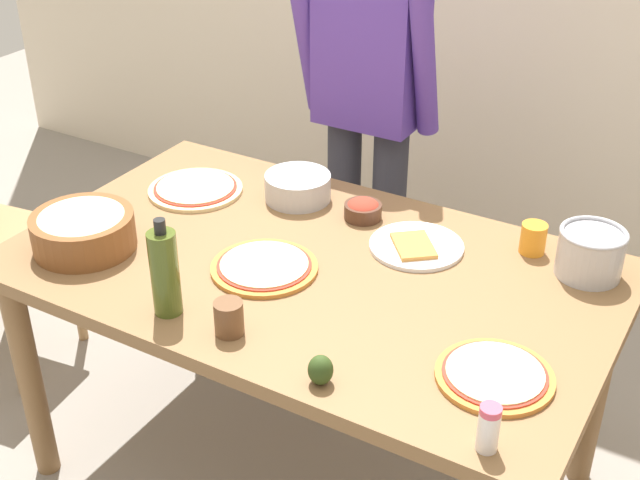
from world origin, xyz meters
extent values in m
plane|color=gray|center=(0.00, 0.00, 0.00)|extent=(8.00, 8.00, 0.00)
cube|color=brown|center=(0.00, 0.00, 0.74)|extent=(1.60, 0.96, 0.04)
cylinder|color=brown|center=(-0.72, -0.40, 0.36)|extent=(0.07, 0.07, 0.72)
cylinder|color=brown|center=(-0.72, 0.40, 0.36)|extent=(0.07, 0.07, 0.72)
cylinder|color=brown|center=(0.72, 0.40, 0.36)|extent=(0.07, 0.07, 0.72)
cylinder|color=#2D2D38|center=(-0.31, 0.76, 0.42)|extent=(0.12, 0.12, 0.85)
cylinder|color=#2D2D38|center=(-0.13, 0.76, 0.42)|extent=(0.12, 0.12, 0.85)
cube|color=#56389E|center=(-0.22, 0.76, 1.12)|extent=(0.34, 0.20, 0.55)
cylinder|color=#56389E|center=(-0.43, 0.71, 1.12)|extent=(0.07, 0.21, 0.55)
cylinder|color=#56389E|center=(-0.01, 0.71, 1.12)|extent=(0.07, 0.21, 0.55)
cylinder|color=#A37A4C|center=(-1.06, -0.18, 0.23)|extent=(0.04, 0.04, 0.45)
cylinder|color=#A37A4C|center=(-1.10, 0.15, 0.23)|extent=(0.04, 0.04, 0.45)
cylinder|color=#A37A4C|center=(-1.44, 0.11, 0.23)|extent=(0.04, 0.04, 0.45)
cylinder|color=beige|center=(-0.53, 0.19, 0.77)|extent=(0.29, 0.29, 0.01)
cylinder|color=#B22D1E|center=(-0.53, 0.19, 0.77)|extent=(0.26, 0.26, 0.00)
cylinder|color=beige|center=(-0.53, 0.19, 0.78)|extent=(0.24, 0.24, 0.00)
cylinder|color=#C67A33|center=(-0.09, -0.08, 0.77)|extent=(0.28, 0.28, 0.01)
cylinder|color=#B22D1E|center=(-0.09, -0.08, 0.77)|extent=(0.25, 0.25, 0.00)
cylinder|color=beige|center=(-0.09, -0.08, 0.78)|extent=(0.23, 0.23, 0.00)
cylinder|color=#C67A33|center=(0.59, -0.20, 0.77)|extent=(0.26, 0.26, 0.01)
cylinder|color=#B22D1E|center=(0.59, -0.20, 0.77)|extent=(0.23, 0.23, 0.00)
cylinder|color=beige|center=(0.59, -0.20, 0.78)|extent=(0.22, 0.22, 0.00)
cylinder|color=white|center=(0.21, 0.22, 0.77)|extent=(0.26, 0.26, 0.01)
cube|color=#CC8438|center=(0.21, 0.20, 0.78)|extent=(0.17, 0.17, 0.01)
cylinder|color=brown|center=(-0.58, -0.24, 0.81)|extent=(0.28, 0.28, 0.10)
ellipsoid|color=beige|center=(-0.58, -0.24, 0.85)|extent=(0.25, 0.25, 0.05)
cylinder|color=#B7B7BC|center=(-0.23, 0.30, 0.80)|extent=(0.20, 0.20, 0.08)
cylinder|color=#4C2D1E|center=(0.00, 0.30, 0.78)|extent=(0.11, 0.11, 0.04)
ellipsoid|color=#9E3323|center=(0.00, 0.30, 0.80)|extent=(0.10, 0.10, 0.05)
cylinder|color=#47561E|center=(-0.19, -0.36, 0.87)|extent=(0.07, 0.07, 0.22)
cylinder|color=black|center=(-0.19, -0.36, 1.00)|extent=(0.03, 0.03, 0.04)
cylinder|color=#B7B7BC|center=(0.65, 0.32, 0.82)|extent=(0.17, 0.17, 0.12)
torus|color=#A5A5AD|center=(0.65, 0.32, 0.88)|extent=(0.17, 0.17, 0.01)
cylinder|color=orange|center=(0.49, 0.36, 0.80)|extent=(0.07, 0.07, 0.08)
cylinder|color=brown|center=(-0.01, -0.36, 0.80)|extent=(0.07, 0.07, 0.08)
cylinder|color=white|center=(0.65, -0.41, 0.81)|extent=(0.04, 0.04, 0.09)
cylinder|color=#D84C66|center=(0.65, -0.41, 0.86)|extent=(0.04, 0.04, 0.02)
ellipsoid|color=#2D4219|center=(0.27, -0.41, 0.80)|extent=(0.06, 0.06, 0.07)
camera|label=1|loc=(0.99, -1.65, 1.96)|focal=47.89mm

